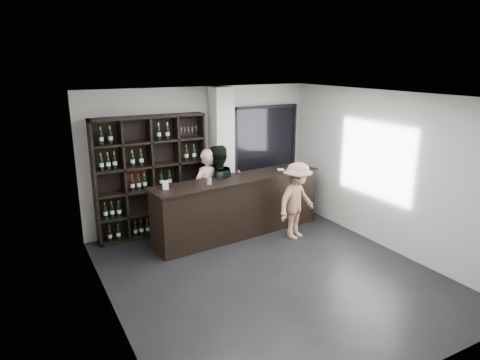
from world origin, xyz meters
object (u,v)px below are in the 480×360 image
customer (297,201)px  taster_black (217,190)px  wine_shelf (151,177)px  taster_pink (207,191)px  tasting_counter (238,206)px

customer → taster_black: bearing=122.5°
wine_shelf → taster_black: bearing=-23.0°
taster_pink → customer: 1.81m
tasting_counter → taster_black: bearing=130.1°
wine_shelf → taster_black: size_ratio=1.33×
wine_shelf → customer: (2.42, -1.52, -0.43)m
wine_shelf → customer: bearing=-32.1°
taster_black → customer: 1.61m
tasting_counter → taster_pink: taster_pink is taller
wine_shelf → taster_black: wine_shelf is taller
taster_pink → customer: (1.42, -1.12, -0.10)m
taster_black → taster_pink: bearing=-48.1°
taster_pink → tasting_counter: bearing=116.7°
taster_pink → customer: bearing=118.6°
wine_shelf → taster_pink: size_ratio=1.39×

